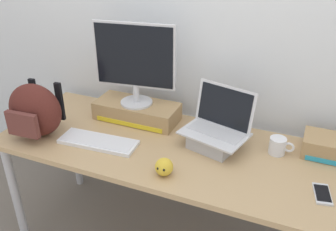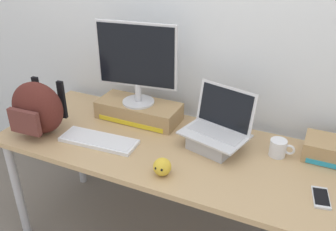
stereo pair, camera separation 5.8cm
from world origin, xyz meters
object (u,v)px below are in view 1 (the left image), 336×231
(desktop_monitor, at_px, (135,62))
(messenger_backpack, at_px, (35,110))
(plush_toy, at_px, (164,167))
(external_keyboard, at_px, (98,142))
(toner_box_yellow, at_px, (137,111))
(cell_phone, at_px, (322,194))
(open_laptop, at_px, (215,135))
(toner_box_cyan, at_px, (336,148))
(coffee_mug, at_px, (278,146))

(desktop_monitor, height_order, messenger_backpack, desktop_monitor)
(messenger_backpack, distance_m, plush_toy, 0.80)
(plush_toy, bearing_deg, external_keyboard, 165.39)
(toner_box_yellow, xyz_separation_m, cell_phone, (1.06, -0.31, -0.05))
(open_laptop, height_order, toner_box_cyan, open_laptop)
(open_laptop, xyz_separation_m, cell_phone, (0.54, -0.20, -0.06))
(messenger_backpack, xyz_separation_m, coffee_mug, (1.25, 0.32, -0.10))
(open_laptop, bearing_deg, messenger_backpack, -149.90)
(cell_phone, bearing_deg, messenger_backpack, 171.47)
(messenger_backpack, height_order, toner_box_cyan, messenger_backpack)
(external_keyboard, bearing_deg, desktop_monitor, 74.63)
(desktop_monitor, relative_size, coffee_mug, 3.78)
(open_laptop, distance_m, cell_phone, 0.58)
(toner_box_yellow, distance_m, messenger_backpack, 0.57)
(desktop_monitor, xyz_separation_m, cell_phone, (1.06, -0.31, -0.36))
(messenger_backpack, relative_size, cell_phone, 2.10)
(toner_box_yellow, distance_m, desktop_monitor, 0.31)
(toner_box_yellow, bearing_deg, desktop_monitor, -79.12)
(coffee_mug, height_order, toner_box_cyan, toner_box_cyan)
(toner_box_yellow, relative_size, external_keyboard, 1.15)
(external_keyboard, bearing_deg, plush_toy, -18.25)
(external_keyboard, relative_size, plush_toy, 5.00)
(cell_phone, relative_size, toner_box_cyan, 0.47)
(open_laptop, relative_size, external_keyboard, 0.87)
(cell_phone, bearing_deg, coffee_mug, 120.93)
(toner_box_cyan, bearing_deg, coffee_mug, -163.42)
(cell_phone, bearing_deg, toner_box_yellow, 152.89)
(cell_phone, bearing_deg, external_keyboard, 170.03)
(toner_box_yellow, relative_size, coffee_mug, 3.93)
(open_laptop, bearing_deg, cell_phone, -5.56)
(external_keyboard, bearing_deg, coffee_mug, 13.40)
(open_laptop, distance_m, external_keyboard, 0.62)
(cell_phone, relative_size, plush_toy, 1.75)
(desktop_monitor, xyz_separation_m, external_keyboard, (-0.07, -0.32, -0.35))
(external_keyboard, distance_m, messenger_backpack, 0.39)
(cell_phone, distance_m, plush_toy, 0.71)
(open_laptop, relative_size, cell_phone, 2.49)
(messenger_backpack, bearing_deg, coffee_mug, 10.76)
(toner_box_cyan, bearing_deg, cell_phone, -97.28)
(messenger_backpack, relative_size, toner_box_cyan, 0.99)
(desktop_monitor, distance_m, open_laptop, 0.60)
(toner_box_yellow, xyz_separation_m, external_keyboard, (-0.07, -0.33, -0.04))
(cell_phone, height_order, toner_box_cyan, toner_box_cyan)
(open_laptop, distance_m, coffee_mug, 0.32)
(toner_box_cyan, bearing_deg, messenger_backpack, -165.34)
(external_keyboard, bearing_deg, toner_box_cyan, 13.29)
(external_keyboard, distance_m, plush_toy, 0.45)
(toner_box_yellow, distance_m, cell_phone, 1.10)
(coffee_mug, height_order, cell_phone, coffee_mug)
(open_laptop, height_order, external_keyboard, open_laptop)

